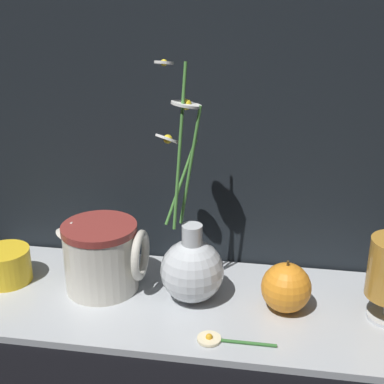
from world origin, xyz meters
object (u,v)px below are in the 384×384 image
(yellow_mug, at_px, (5,265))
(orange_fruit, at_px, (286,287))
(vase_with_flowers, at_px, (194,265))
(ceramic_pitcher, at_px, (102,254))

(yellow_mug, height_order, orange_fruit, orange_fruit)
(vase_with_flowers, height_order, yellow_mug, vase_with_flowers)
(ceramic_pitcher, xyz_separation_m, orange_fruit, (0.31, -0.01, -0.03))
(orange_fruit, bearing_deg, vase_with_flowers, 178.09)
(vase_with_flowers, bearing_deg, ceramic_pitcher, 176.80)
(vase_with_flowers, relative_size, orange_fruit, 4.42)
(yellow_mug, height_order, ceramic_pitcher, ceramic_pitcher)
(vase_with_flowers, relative_size, yellow_mug, 4.10)
(yellow_mug, bearing_deg, vase_with_flowers, -0.71)
(yellow_mug, bearing_deg, ceramic_pitcher, 1.51)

